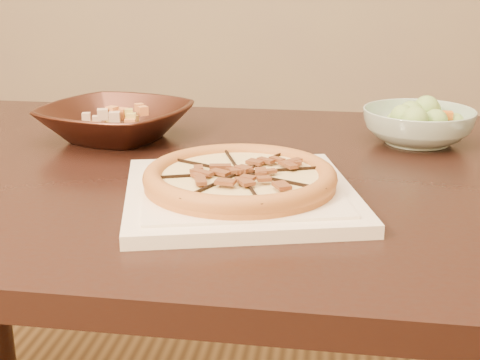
{
  "coord_description": "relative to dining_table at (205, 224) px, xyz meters",
  "views": [
    {
      "loc": [
        0.36,
        -0.88,
        1.07
      ],
      "look_at": [
        0.23,
        -0.02,
        0.78
      ],
      "focal_mm": 50.0,
      "sensor_mm": 36.0,
      "label": 1
    }
  ],
  "objects": [
    {
      "name": "dining_table",
      "position": [
        0.0,
        0.0,
        0.0
      ],
      "size": [
        1.41,
        0.91,
        0.75
      ],
      "color": "black",
      "rests_on": "floor"
    },
    {
      "name": "salad_bowl",
      "position": [
        0.36,
        0.2,
        0.13
      ],
      "size": [
        0.24,
        0.24,
        0.06
      ],
      "primitive_type": "imported",
      "rotation": [
        0.0,
        0.0,
        -0.25
      ],
      "color": "#B1CEBD",
      "rests_on": "dining_table"
    },
    {
      "name": "salad",
      "position": [
        0.36,
        0.2,
        0.18
      ],
      "size": [
        0.1,
        0.1,
        0.04
      ],
      "color": "#9FC463",
      "rests_on": "salad_bowl"
    },
    {
      "name": "bronze_bowl",
      "position": [
        -0.2,
        0.15,
        0.13
      ],
      "size": [
        0.32,
        0.32,
        0.06
      ],
      "primitive_type": "imported",
      "rotation": [
        0.0,
        0.0,
        -0.27
      ],
      "color": "#4C291E",
      "rests_on": "dining_table"
    },
    {
      "name": "mixed_dish",
      "position": [
        -0.2,
        0.15,
        0.18
      ],
      "size": [
        0.12,
        0.13,
        0.03
      ],
      "color": "tan",
      "rests_on": "bronze_bowl"
    },
    {
      "name": "pizza",
      "position": [
        0.08,
        -0.15,
        0.13
      ],
      "size": [
        0.27,
        0.27,
        0.03
      ],
      "color": "#CB642A",
      "rests_on": "plate"
    },
    {
      "name": "plate",
      "position": [
        0.08,
        -0.15,
        0.11
      ],
      "size": [
        0.38,
        0.38,
        0.02
      ],
      "color": "white",
      "rests_on": "dining_table"
    }
  ]
}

